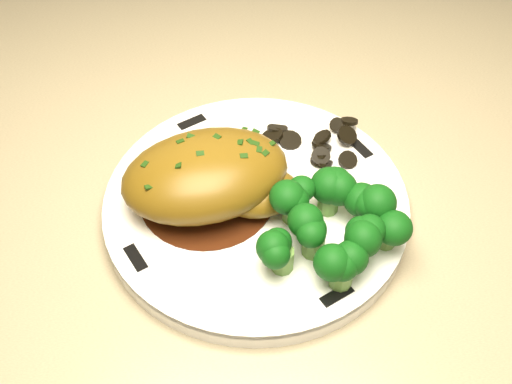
{
  "coord_description": "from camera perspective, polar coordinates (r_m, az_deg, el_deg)",
  "views": [
    {
      "loc": [
        -0.5,
        1.27,
        1.37
      ],
      "look_at": [
        -0.5,
        1.63,
        0.95
      ],
      "focal_mm": 45.0,
      "sensor_mm": 36.0,
      "label": 1
    }
  ],
  "objects": [
    {
      "name": "plate",
      "position": [
        0.56,
        0.0,
        -1.25
      ],
      "size": [
        0.28,
        0.28,
        0.02
      ],
      "primitive_type": "cylinder",
      "rotation": [
        0.0,
        0.0,
        -0.07
      ],
      "color": "white",
      "rests_on": "counter"
    },
    {
      "name": "rim_accent_0",
      "position": [
        0.61,
        9.23,
        3.89
      ],
      "size": [
        0.02,
        0.03,
        0.0
      ],
      "primitive_type": "cube",
      "rotation": [
        0.0,
        0.0,
        2.15
      ],
      "color": "black",
      "rests_on": "plate"
    },
    {
      "name": "rim_accent_1",
      "position": [
        0.63,
        -5.73,
        6.18
      ],
      "size": [
        0.03,
        0.02,
        0.0
      ],
      "primitive_type": "cube",
      "rotation": [
        0.0,
        0.0,
        3.72
      ],
      "color": "black",
      "rests_on": "plate"
    },
    {
      "name": "rim_accent_2",
      "position": [
        0.53,
        -10.65,
        -5.79
      ],
      "size": [
        0.02,
        0.03,
        0.0
      ],
      "primitive_type": "cube",
      "rotation": [
        0.0,
        0.0,
        5.29
      ],
      "color": "black",
      "rests_on": "plate"
    },
    {
      "name": "rim_accent_3",
      "position": [
        0.5,
        7.19,
        -9.1
      ],
      "size": [
        0.03,
        0.02,
        0.0
      ],
      "primitive_type": "cube",
      "rotation": [
        0.0,
        0.0,
        6.86
      ],
      "color": "black",
      "rests_on": "plate"
    },
    {
      "name": "gravy_pool",
      "position": [
        0.56,
        -4.36,
        -0.37
      ],
      "size": [
        0.12,
        0.12,
        0.0
      ],
      "primitive_type": "cylinder",
      "color": "#3D190B",
      "rests_on": "plate"
    },
    {
      "name": "chicken_breast",
      "position": [
        0.54,
        -3.96,
        1.34
      ],
      "size": [
        0.17,
        0.13,
        0.06
      ],
      "rotation": [
        0.0,
        0.0,
        0.3
      ],
      "color": "brown",
      "rests_on": "plate"
    },
    {
      "name": "mushroom_pile",
      "position": [
        0.59,
        5.11,
        3.78
      ],
      "size": [
        0.08,
        0.06,
        0.02
      ],
      "color": "black",
      "rests_on": "plate"
    },
    {
      "name": "broccoli_florets",
      "position": [
        0.51,
        7.02,
        -3.03
      ],
      "size": [
        0.11,
        0.1,
        0.04
      ],
      "rotation": [
        0.0,
        0.0,
        -0.09
      ],
      "color": "#5D893A",
      "rests_on": "plate"
    }
  ]
}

